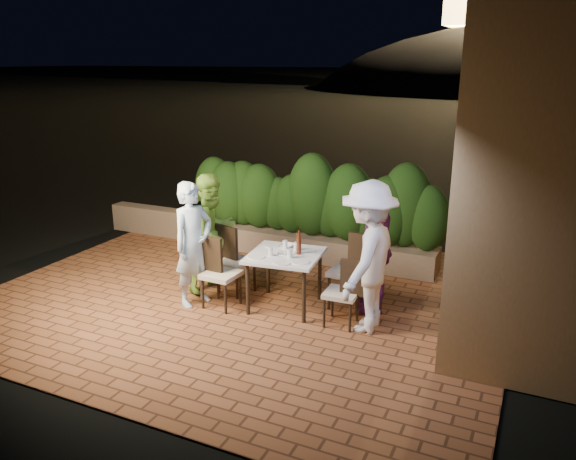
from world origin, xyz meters
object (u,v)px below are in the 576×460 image
Objects in this scene: chair_right_front at (342,292)px; diner_green at (213,233)px; diner_blue at (193,244)px; dining_table at (285,281)px; parapet_lamp at (188,209)px; chair_right_back at (350,270)px; chair_left_front at (221,273)px; diner_white at (368,257)px; diner_purple at (376,247)px; chair_left_back at (236,261)px; bowl at (288,245)px; beer_bottle at (299,242)px.

chair_right_front is 0.52× the size of diner_green.
diner_green is at bearing 20.55° from diner_blue.
dining_table is 3.48m from parapet_lamp.
parapet_lamp is (-3.65, 1.60, 0.04)m from chair_right_back.
diner_green is (-0.04, 0.54, 0.00)m from diner_blue.
chair_right_back is at bearing 26.81° from chair_left_front.
diner_white is 1.08× the size of diner_purple.
diner_blue is at bearing -53.82° from parapet_lamp.
bowl is at bearing 22.63° from chair_left_back.
diner_white is (0.31, 0.03, 0.49)m from chair_right_front.
dining_table is 1.29m from diner_green.
dining_table is 0.57m from beer_bottle.
parapet_lamp is at bearing -32.47° from chair_right_front.
chair_right_back is 2.00m from diner_green.
diner_green reaches higher than chair_left_front.
chair_left_back is 2.08m from diner_white.
chair_right_back is 3.99m from parapet_lamp.
chair_right_front is 0.83× the size of chair_right_back.
diner_blue reaches higher than chair_left_back.
parapet_lamp is at bearing -136.33° from diner_purple.
diner_purple is at bearing -68.45° from diner_green.
diner_green is 0.91× the size of diner_white.
chair_left_back is 0.51× the size of diner_white.
diner_purple reaches higher than dining_table.
dining_table is 0.49× the size of diner_white.
diner_purple is 12.34× the size of parapet_lamp.
chair_right_front is 0.58m from diner_white.
chair_left_front is at bearing -156.55° from beer_bottle.
diner_blue is (-1.15, -0.40, 0.47)m from dining_table.
chair_left_front is 1.09× the size of chair_right_front.
chair_right_back is 0.62× the size of diner_green.
diner_purple reaches higher than chair_left_back.
beer_bottle is 0.37× the size of chair_right_front.
diner_green is at bearing 177.01° from beer_bottle.
chair_left_back is at bearing 10.95° from chair_right_back.
beer_bottle reaches higher than parapet_lamp.
diner_green is at bearing -94.32° from diner_white.
chair_right_back is at bearing 20.88° from chair_left_back.
diner_green is 2.30m from diner_purple.
beer_bottle reaches higher than chair_left_front.
chair_left_back is at bearing -14.10° from chair_right_front.
dining_table is 1.05× the size of chair_right_front.
chair_right_front is 6.24× the size of parapet_lamp.
dining_table is 0.88m from chair_right_front.
bowl is at bearing -68.57° from diner_green.
dining_table is 6.54× the size of parapet_lamp.
diner_white is at bearing -18.80° from bowl.
chair_left_front is (-0.69, -0.62, -0.29)m from bowl.
bowl is at bearing 107.47° from dining_table.
diner_white is at bearing -27.53° from parapet_lamp.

